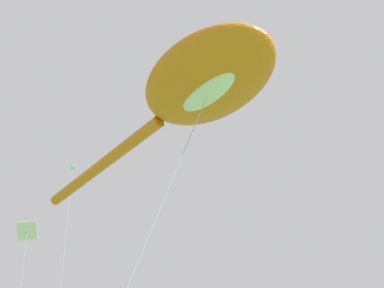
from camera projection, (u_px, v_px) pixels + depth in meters
name	position (u px, v px, depth m)	size (l,w,h in m)	color
big_show_kite	(198.00, 88.00, 12.45)	(5.79, 12.43, 11.58)	orange
small_kite_diamond_red	(26.00, 237.00, 20.27)	(2.31, 1.14, 11.21)	white
small_kite_tiny_distant	(72.00, 175.00, 32.95)	(1.45, 4.52, 20.89)	white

